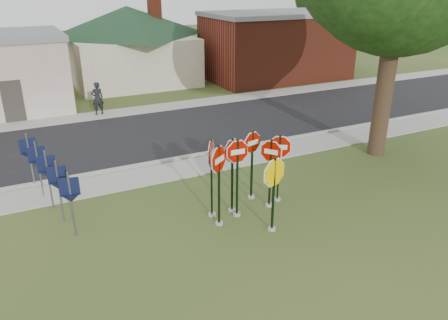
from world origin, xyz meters
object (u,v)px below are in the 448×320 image
stop_sign_yellow (274,184)px  stop_sign_left (219,174)px  stop_sign_center (237,168)px  pedestrian (97,98)px

stop_sign_yellow → stop_sign_left: stop_sign_left is taller
stop_sign_center → pedestrian: stop_sign_center is taller
stop_sign_center → stop_sign_yellow: bearing=-66.6°
stop_sign_center → stop_sign_yellow: stop_sign_center is taller
stop_sign_yellow → stop_sign_left: (-1.26, 0.98, 0.18)m
stop_sign_left → stop_sign_center: bearing=18.4°
stop_sign_center → stop_sign_left: size_ratio=0.99×
stop_sign_yellow → pedestrian: size_ratio=1.37×
stop_sign_left → pedestrian: (-0.87, 13.24, -0.73)m
pedestrian → stop_sign_yellow: bearing=91.5°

